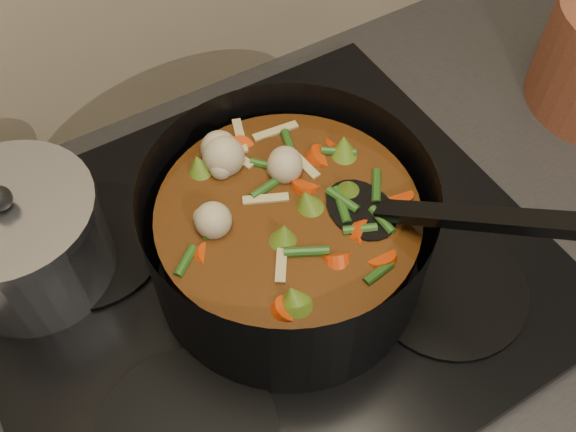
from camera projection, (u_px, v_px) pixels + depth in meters
counter at (272, 408)px, 1.12m from camera, size 2.64×0.64×0.91m
stovetop at (264, 269)px, 0.74m from camera, size 0.62×0.54×0.03m
stockpot at (289, 235)px, 0.67m from camera, size 0.37×0.39×0.22m
saucepan at (24, 240)px, 0.68m from camera, size 0.18×0.18×0.15m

